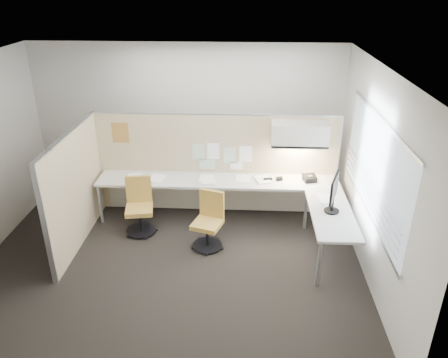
# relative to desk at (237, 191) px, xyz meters

# --- Properties ---
(floor) EXTENTS (5.50, 4.50, 0.01)m
(floor) POSITION_rel_desk_xyz_m (-0.93, -1.13, -0.61)
(floor) COLOR black
(floor) RESTS_ON ground
(ceiling) EXTENTS (5.50, 4.50, 0.01)m
(ceiling) POSITION_rel_desk_xyz_m (-0.93, -1.13, 2.20)
(ceiling) COLOR white
(ceiling) RESTS_ON wall_back
(wall_back) EXTENTS (5.50, 0.02, 2.80)m
(wall_back) POSITION_rel_desk_xyz_m (-0.93, 1.12, 0.80)
(wall_back) COLOR beige
(wall_back) RESTS_ON ground
(wall_front) EXTENTS (5.50, 0.02, 2.80)m
(wall_front) POSITION_rel_desk_xyz_m (-0.93, -3.38, 0.80)
(wall_front) COLOR beige
(wall_front) RESTS_ON ground
(wall_right) EXTENTS (0.02, 4.50, 2.80)m
(wall_right) POSITION_rel_desk_xyz_m (1.82, -1.13, 0.80)
(wall_right) COLOR beige
(wall_right) RESTS_ON ground
(window_pane) EXTENTS (0.01, 2.80, 1.30)m
(window_pane) POSITION_rel_desk_xyz_m (1.79, -1.13, 0.95)
(window_pane) COLOR #949EAC
(window_pane) RESTS_ON wall_right
(partition_back) EXTENTS (4.10, 0.06, 1.75)m
(partition_back) POSITION_rel_desk_xyz_m (-0.38, 0.47, 0.27)
(partition_back) COLOR tan
(partition_back) RESTS_ON floor
(partition_left) EXTENTS (0.06, 2.20, 1.75)m
(partition_left) POSITION_rel_desk_xyz_m (-2.43, -0.63, 0.27)
(partition_left) COLOR tan
(partition_left) RESTS_ON floor
(desk) EXTENTS (4.00, 2.07, 0.73)m
(desk) POSITION_rel_desk_xyz_m (0.00, 0.00, 0.00)
(desk) COLOR beige
(desk) RESTS_ON floor
(overhead_bin) EXTENTS (0.90, 0.36, 0.38)m
(overhead_bin) POSITION_rel_desk_xyz_m (0.97, 0.26, 0.91)
(overhead_bin) COLOR beige
(overhead_bin) RESTS_ON partition_back
(task_light_strip) EXTENTS (0.60, 0.06, 0.02)m
(task_light_strip) POSITION_rel_desk_xyz_m (0.97, 0.26, 0.70)
(task_light_strip) COLOR #FFEABF
(task_light_strip) RESTS_ON overhead_bin
(pinned_papers) EXTENTS (1.01, 0.00, 0.47)m
(pinned_papers) POSITION_rel_desk_xyz_m (-0.30, 0.44, 0.43)
(pinned_papers) COLOR #8CBF8C
(pinned_papers) RESTS_ON partition_back
(poster) EXTENTS (0.28, 0.00, 0.35)m
(poster) POSITION_rel_desk_xyz_m (-1.98, 0.44, 0.82)
(poster) COLOR orange
(poster) RESTS_ON partition_back
(chair_left) EXTENTS (0.49, 0.50, 0.91)m
(chair_left) POSITION_rel_desk_xyz_m (-1.56, -0.32, -0.18)
(chair_left) COLOR black
(chair_left) RESTS_ON floor
(chair_right) EXTENTS (0.51, 0.53, 0.87)m
(chair_right) POSITION_rel_desk_xyz_m (-0.42, -0.69, -0.19)
(chair_right) COLOR black
(chair_right) RESTS_ON floor
(monitor) EXTENTS (0.22, 0.51, 0.55)m
(monitor) POSITION_rel_desk_xyz_m (1.37, -0.84, 0.45)
(monitor) COLOR black
(monitor) RESTS_ON desk
(phone) EXTENTS (0.25, 0.24, 0.12)m
(phone) POSITION_rel_desk_xyz_m (1.17, 0.17, 0.18)
(phone) COLOR black
(phone) RESTS_ON desk
(stapler) EXTENTS (0.15, 0.07, 0.05)m
(stapler) POSITION_rel_desk_xyz_m (0.49, 0.15, 0.15)
(stapler) COLOR black
(stapler) RESTS_ON desk
(tape_dispenser) EXTENTS (0.11, 0.09, 0.06)m
(tape_dispenser) POSITION_rel_desk_xyz_m (0.68, 0.17, 0.16)
(tape_dispenser) COLOR black
(tape_dispenser) RESTS_ON desk
(coat_hook) EXTENTS (0.18, 0.49, 1.45)m
(coat_hook) POSITION_rel_desk_xyz_m (-2.51, -1.28, 0.80)
(coat_hook) COLOR silver
(coat_hook) RESTS_ON partition_left
(paper_stack_0) EXTENTS (0.27, 0.33, 0.03)m
(paper_stack_0) POSITION_rel_desk_xyz_m (-1.72, 0.11, 0.14)
(paper_stack_0) COLOR white
(paper_stack_0) RESTS_ON desk
(paper_stack_1) EXTENTS (0.28, 0.34, 0.02)m
(paper_stack_1) POSITION_rel_desk_xyz_m (-1.36, 0.12, 0.14)
(paper_stack_1) COLOR white
(paper_stack_1) RESTS_ON desk
(paper_stack_2) EXTENTS (0.24, 0.30, 0.04)m
(paper_stack_2) POSITION_rel_desk_xyz_m (-0.52, 0.12, 0.15)
(paper_stack_2) COLOR white
(paper_stack_2) RESTS_ON desk
(paper_stack_3) EXTENTS (0.24, 0.30, 0.01)m
(paper_stack_3) POSITION_rel_desk_xyz_m (0.08, 0.19, 0.14)
(paper_stack_3) COLOR white
(paper_stack_3) RESTS_ON desk
(paper_stack_4) EXTENTS (0.31, 0.35, 0.03)m
(paper_stack_4) POSITION_rel_desk_xyz_m (0.42, 0.15, 0.14)
(paper_stack_4) COLOR white
(paper_stack_4) RESTS_ON desk
(paper_stack_5) EXTENTS (0.25, 0.32, 0.02)m
(paper_stack_5) POSITION_rel_desk_xyz_m (1.35, -0.47, 0.14)
(paper_stack_5) COLOR white
(paper_stack_5) RESTS_ON desk
(paper_stack_6) EXTENTS (0.27, 0.33, 0.04)m
(paper_stack_6) POSITION_rel_desk_xyz_m (-0.48, 0.05, 0.15)
(paper_stack_6) COLOR white
(paper_stack_6) RESTS_ON desk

